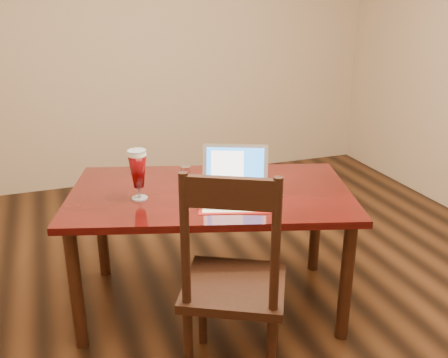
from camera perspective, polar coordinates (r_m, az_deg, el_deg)
name	(u,v)px	position (r m, az deg, el deg)	size (l,w,h in m)	color
ground	(249,318)	(3.01, 2.88, -15.58)	(5.00, 5.00, 0.00)	black
dining_table	(210,204)	(2.82, -1.67, -2.87)	(1.75, 1.29, 1.01)	#450A09
dining_chair	(233,284)	(2.35, 1.09, -11.89)	(0.62, 0.61, 1.10)	black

